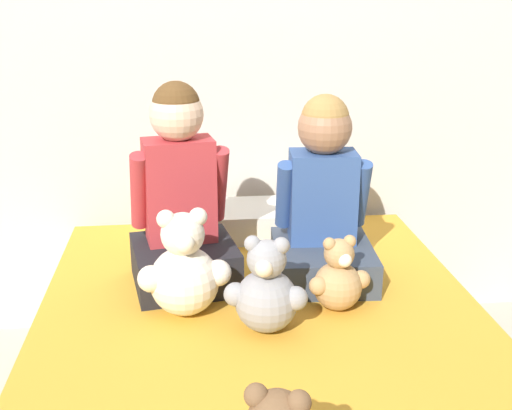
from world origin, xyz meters
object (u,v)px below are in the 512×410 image
(bed, at_px, (267,408))
(child_on_right, at_px, (323,204))
(teddy_bear_held_by_right_child, at_px, (338,279))
(teddy_bear_between_children, at_px, (266,292))
(child_on_left, at_px, (181,203))
(pillow_at_headboard, at_px, (243,221))
(teddy_bear_held_by_left_child, at_px, (184,271))

(bed, height_order, child_on_right, child_on_right)
(bed, bearing_deg, child_on_right, 59.14)
(child_on_right, xyz_separation_m, teddy_bear_held_by_right_child, (-0.00, -0.25, -0.15))
(child_on_right, height_order, teddy_bear_between_children, child_on_right)
(bed, xyz_separation_m, child_on_left, (-0.23, 0.38, 0.51))
(pillow_at_headboard, bearing_deg, teddy_bear_between_children, -90.02)
(bed, xyz_separation_m, pillow_at_headboard, (0.00, 0.77, 0.30))
(teddy_bear_between_children, height_order, pillow_at_headboard, teddy_bear_between_children)
(child_on_left, relative_size, teddy_bear_held_by_right_child, 2.80)
(teddy_bear_held_by_left_child, bearing_deg, pillow_at_headboard, 64.08)
(child_on_right, height_order, pillow_at_headboard, child_on_right)
(bed, height_order, teddy_bear_held_by_right_child, teddy_bear_held_by_right_child)
(child_on_right, bearing_deg, teddy_bear_held_by_left_child, -149.94)
(child_on_left, distance_m, teddy_bear_held_by_right_child, 0.55)
(teddy_bear_held_by_right_child, bearing_deg, bed, -161.53)
(teddy_bear_held_by_left_child, xyz_separation_m, pillow_at_headboard, (0.23, 0.61, -0.08))
(child_on_right, height_order, teddy_bear_held_by_right_child, child_on_right)
(child_on_right, bearing_deg, pillow_at_headboard, 124.30)
(teddy_bear_held_by_right_child, bearing_deg, teddy_bear_held_by_left_child, 164.95)
(child_on_right, bearing_deg, child_on_left, -175.61)
(bed, relative_size, child_on_right, 3.10)
(child_on_left, height_order, teddy_bear_between_children, child_on_left)
(child_on_left, xyz_separation_m, teddy_bear_held_by_left_child, (0.00, -0.22, -0.13))
(teddy_bear_between_children, bearing_deg, child_on_right, 72.37)
(bed, height_order, teddy_bear_between_children, teddy_bear_between_children)
(child_on_left, relative_size, teddy_bear_between_children, 2.31)
(teddy_bear_held_by_left_child, relative_size, teddy_bear_held_by_right_child, 1.40)
(child_on_left, height_order, teddy_bear_held_by_left_child, child_on_left)
(bed, distance_m, teddy_bear_held_by_right_child, 0.43)
(teddy_bear_held_by_left_child, height_order, teddy_bear_held_by_right_child, teddy_bear_held_by_left_child)
(teddy_bear_between_children, bearing_deg, pillow_at_headboard, 105.57)
(bed, relative_size, pillow_at_headboard, 3.22)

